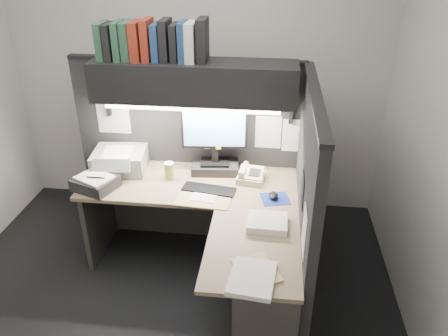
{
  "coord_description": "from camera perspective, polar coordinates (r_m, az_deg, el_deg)",
  "views": [
    {
      "loc": [
        0.72,
        -2.41,
        2.46
      ],
      "look_at": [
        0.38,
        0.51,
        0.9
      ],
      "focal_mm": 35.0,
      "sensor_mm": 36.0,
      "label": 1
    }
  ],
  "objects": [
    {
      "name": "printer",
      "position": [
        3.74,
        -13.41,
        1.01
      ],
      "size": [
        0.46,
        0.4,
        0.17
      ],
      "primitive_type": "cube",
      "rotation": [
        0.0,
        0.0,
        0.11
      ],
      "color": "#999C9F",
      "rests_on": "desk"
    },
    {
      "name": "mousepad",
      "position": [
        3.28,
        6.69,
        -4.03
      ],
      "size": [
        0.24,
        0.23,
        0.0
      ],
      "primitive_type": "cube",
      "rotation": [
        0.0,
        0.0,
        0.23
      ],
      "color": "navy",
      "rests_on": "desk"
    },
    {
      "name": "keyboard",
      "position": [
        3.37,
        -2.02,
        -2.82
      ],
      "size": [
        0.42,
        0.2,
        0.02
      ],
      "primitive_type": "cube",
      "rotation": [
        0.0,
        0.0,
        -0.15
      ],
      "color": "black",
      "rests_on": "desk"
    },
    {
      "name": "desk",
      "position": [
        3.15,
        -0.29,
        -11.84
      ],
      "size": [
        1.7,
        1.53,
        0.73
      ],
      "color": "#8E7A5A",
      "rests_on": "floor"
    },
    {
      "name": "manila_stack",
      "position": [
        2.62,
        4.25,
        -13.22
      ],
      "size": [
        0.32,
        0.35,
        0.02
      ],
      "primitive_type": "cube",
      "rotation": [
        0.0,
        0.0,
        0.49
      ],
      "color": "tan",
      "rests_on": "desk"
    },
    {
      "name": "binder_row",
      "position": [
        3.35,
        -9.17,
        16.06
      ],
      "size": [
        0.81,
        0.25,
        0.31
      ],
      "color": "#21422E",
      "rests_on": "overhead_shelf"
    },
    {
      "name": "wall_front",
      "position": [
        1.61,
        -23.8,
        -18.92
      ],
      "size": [
        3.5,
        0.04,
        2.7
      ],
      "primitive_type": "cube",
      "color": "beige",
      "rests_on": "floor"
    },
    {
      "name": "mouse",
      "position": [
        3.28,
        6.45,
        -3.6
      ],
      "size": [
        0.07,
        0.11,
        0.04
      ],
      "primitive_type": "ellipsoid",
      "rotation": [
        0.0,
        0.0,
        0.01
      ],
      "color": "black",
      "rests_on": "mousepad"
    },
    {
      "name": "overhead_shelf",
      "position": [
        3.35,
        -3.95,
        11.24
      ],
      "size": [
        1.55,
        0.34,
        0.3
      ],
      "primitive_type": "cube",
      "color": "black",
      "rests_on": "partition_back"
    },
    {
      "name": "paper_stack_b",
      "position": [
        2.56,
        3.69,
        -14.16
      ],
      "size": [
        0.29,
        0.34,
        0.03
      ],
      "primitive_type": "cube",
      "rotation": [
        0.0,
        0.0,
        -0.11
      ],
      "color": "white",
      "rests_on": "desk"
    },
    {
      "name": "open_folder",
      "position": [
        3.27,
        -2.66,
        -3.98
      ],
      "size": [
        0.42,
        0.29,
        0.01
      ],
      "primitive_type": "cube",
      "rotation": [
        0.0,
        0.0,
        -0.07
      ],
      "color": "tan",
      "rests_on": "desk"
    },
    {
      "name": "wall_back",
      "position": [
        4.13,
        -3.74,
        12.28
      ],
      "size": [
        3.5,
        0.04,
        2.7
      ],
      "primitive_type": "cube",
      "color": "beige",
      "rests_on": "floor"
    },
    {
      "name": "pinned_papers",
      "position": [
        3.3,
        0.8,
        2.7
      ],
      "size": [
        1.76,
        1.31,
        0.51
      ],
      "color": "white",
      "rests_on": "partition_back"
    },
    {
      "name": "partition_back",
      "position": [
        3.79,
        -4.54,
        1.88
      ],
      "size": [
        1.9,
        0.06,
        1.6
      ],
      "primitive_type": "cube",
      "color": "black",
      "rests_on": "floor"
    },
    {
      "name": "telephone",
      "position": [
        3.49,
        3.57,
        -1.0
      ],
      "size": [
        0.23,
        0.24,
        0.09
      ],
      "primitive_type": "cube",
      "rotation": [
        0.0,
        0.0,
        -0.13
      ],
      "color": "beige",
      "rests_on": "desk"
    },
    {
      "name": "partition_right",
      "position": [
        3.08,
        10.43,
        -5.16
      ],
      "size": [
        0.06,
        1.5,
        1.6
      ],
      "primitive_type": "cube",
      "color": "black",
      "rests_on": "floor"
    },
    {
      "name": "paper_stack_a",
      "position": [
        2.98,
        5.67,
        -7.12
      ],
      "size": [
        0.27,
        0.23,
        0.05
      ],
      "primitive_type": "cube",
      "rotation": [
        0.0,
        0.0,
        -0.02
      ],
      "color": "white",
      "rests_on": "desk"
    },
    {
      "name": "wall_right",
      "position": [
        2.84,
        27.23,
        1.66
      ],
      "size": [
        0.04,
        3.0,
        2.7
      ],
      "primitive_type": "cube",
      "color": "beige",
      "rests_on": "floor"
    },
    {
      "name": "monitor",
      "position": [
        3.54,
        -1.21,
        2.78
      ],
      "size": [
        0.53,
        0.27,
        0.57
      ],
      "rotation": [
        0.0,
        0.0,
        0.09
      ],
      "color": "black",
      "rests_on": "desk"
    },
    {
      "name": "coffee_cup",
      "position": [
        3.52,
        -7.16,
        -0.46
      ],
      "size": [
        0.09,
        0.09,
        0.14
      ],
      "primitive_type": "cylinder",
      "rotation": [
        0.0,
        0.0,
        0.2
      ],
      "color": "#A99B43",
      "rests_on": "desk"
    },
    {
      "name": "floor",
      "position": [
        3.52,
        -7.48,
        -16.75
      ],
      "size": [
        3.5,
        3.5,
        0.0
      ],
      "primitive_type": "plane",
      "color": "black",
      "rests_on": "ground"
    },
    {
      "name": "task_light_tube",
      "position": [
        3.28,
        -4.29,
        7.68
      ],
      "size": [
        1.32,
        0.04,
        0.04
      ],
      "primitive_type": "cylinder",
      "rotation": [
        0.0,
        1.57,
        0.0
      ],
      "color": "white",
      "rests_on": "overhead_shelf"
    },
    {
      "name": "notebook_stack",
      "position": [
        3.52,
        -16.47,
        -1.91
      ],
      "size": [
        0.37,
        0.34,
        0.09
      ],
      "primitive_type": "cube",
      "rotation": [
        0.0,
        0.0,
        -0.36
      ],
      "color": "black",
      "rests_on": "desk"
    }
  ]
}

